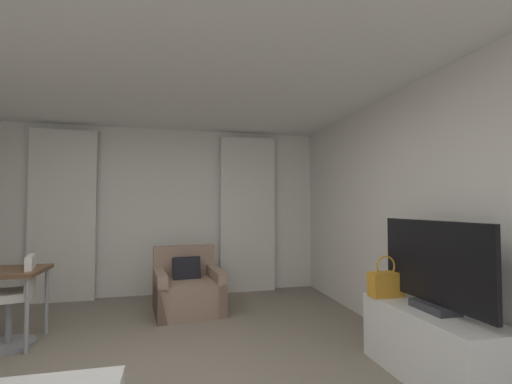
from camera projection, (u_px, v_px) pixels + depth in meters
wall_window at (161, 211)px, 5.50m from camera, size 5.12×0.06×2.60m
wall_right at (440, 215)px, 3.14m from camera, size 0.06×6.12×2.60m
ceiling at (149, 39)px, 2.61m from camera, size 5.12×6.12×0.06m
curtain_left_panel at (63, 215)px, 5.06m from camera, size 0.90×0.06×2.50m
curtain_right_panel at (248, 214)px, 5.69m from camera, size 0.90×0.06×2.50m
armchair at (188, 290)px, 4.56m from camera, size 0.93×0.95×0.82m
desk_chair at (14, 306)px, 3.44m from camera, size 0.48×0.48×0.88m
tv_console at (433, 346)px, 2.74m from camera, size 0.49×1.21×0.56m
tv_flatscreen at (433, 267)px, 2.74m from camera, size 0.20×1.14×0.70m
handbag_primary at (386, 283)px, 3.16m from camera, size 0.30×0.14×0.37m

